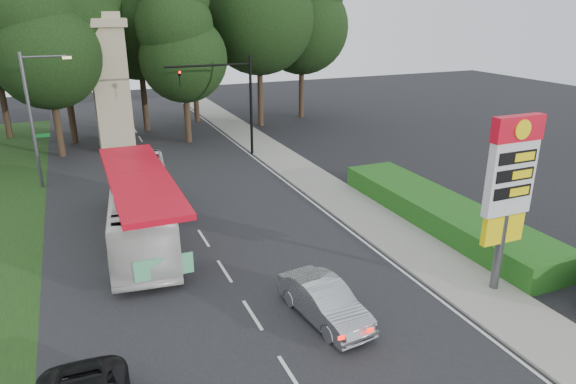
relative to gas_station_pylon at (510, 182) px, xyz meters
name	(u,v)px	position (x,y,z in m)	size (l,w,h in m)	color
road_surface	(198,230)	(-9.20, 10.01, -4.44)	(14.00, 80.00, 0.02)	black
sidewalk_right	(350,205)	(-0.70, 10.01, -4.39)	(3.00, 80.00, 0.12)	gray
hedge	(442,213)	(2.30, 6.01, -3.85)	(3.00, 14.00, 1.20)	#175316
gas_station_pylon	(510,182)	(0.00, 0.00, 0.00)	(2.10, 0.45, 6.85)	#59595E
traffic_signal_mast	(233,92)	(-3.52, 22.00, 0.22)	(6.10, 0.35, 7.20)	black
streetlight_signs	(34,115)	(-16.19, 20.01, -0.01)	(2.75, 0.98, 8.00)	#59595E
monument	(110,81)	(-11.20, 28.01, 0.66)	(3.00, 3.00, 10.05)	tan
tree_east_near	(191,15)	(-3.20, 35.01, 5.23)	(8.12, 8.12, 15.95)	#2D2116
tree_far_east	(302,7)	(6.80, 33.01, 5.90)	(8.68, 8.68, 17.05)	#2D2116
tree_monument_left	(44,33)	(-15.20, 27.01, 4.23)	(7.28, 7.28, 14.30)	#2D2116
tree_monument_right	(182,40)	(-5.70, 27.51, 3.56)	(6.72, 6.72, 13.20)	#2D2116
transit_bus	(142,207)	(-11.73, 10.22, -2.89)	(2.62, 11.18, 3.11)	white
sedan_silver	(325,301)	(-6.93, 0.84, -3.75)	(1.47, 4.22, 1.39)	#A1A3A8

